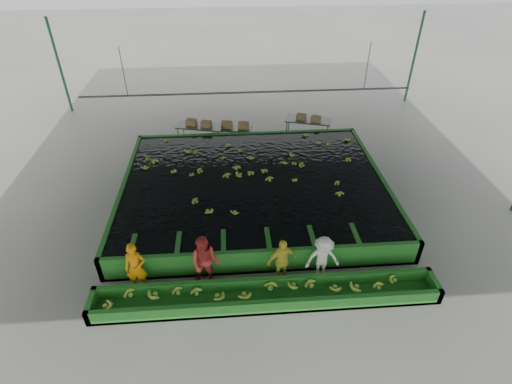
{
  "coord_description": "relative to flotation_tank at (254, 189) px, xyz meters",
  "views": [
    {
      "loc": [
        -0.89,
        -11.2,
        9.28
      ],
      "look_at": [
        0.0,
        0.5,
        1.0
      ],
      "focal_mm": 28.0,
      "sensor_mm": 36.0,
      "label": 1
    }
  ],
  "objects": [
    {
      "name": "ground",
      "position": [
        0.0,
        -1.5,
        -0.45
      ],
      "size": [
        80.0,
        80.0,
        0.0
      ],
      "primitive_type": "plane",
      "color": "gray",
      "rests_on": "ground"
    },
    {
      "name": "shed_roof",
      "position": [
        0.0,
        -1.5,
        4.55
      ],
      "size": [
        20.0,
        22.0,
        0.04
      ],
      "primitive_type": "cube",
      "color": "slate",
      "rests_on": "shed_posts"
    },
    {
      "name": "shed_posts",
      "position": [
        0.0,
        -1.5,
        2.05
      ],
      "size": [
        20.0,
        22.0,
        5.0
      ],
      "primitive_type": null,
      "color": "#266542",
      "rests_on": "ground"
    },
    {
      "name": "flotation_tank",
      "position": [
        0.0,
        0.0,
        0.0
      ],
      "size": [
        10.0,
        8.0,
        0.9
      ],
      "primitive_type": null,
      "color": "#207020",
      "rests_on": "ground"
    },
    {
      "name": "tank_water",
      "position": [
        0.0,
        -0.0,
        0.4
      ],
      "size": [
        9.7,
        7.7,
        0.0
      ],
      "primitive_type": "cube",
      "color": "black",
      "rests_on": "flotation_tank"
    },
    {
      "name": "sorting_trough",
      "position": [
        0.0,
        -5.1,
        -0.2
      ],
      "size": [
        10.0,
        1.0,
        0.5
      ],
      "primitive_type": null,
      "color": "#207020",
      "rests_on": "ground"
    },
    {
      "name": "cableway_rail",
      "position": [
        0.0,
        3.5,
        2.55
      ],
      "size": [
        0.08,
        0.08,
        14.0
      ],
      "primitive_type": "cylinder",
      "color": "#59605B",
      "rests_on": "shed_roof"
    },
    {
      "name": "rail_hanger_left",
      "position": [
        -5.0,
        3.5,
        3.55
      ],
      "size": [
        0.04,
        0.04,
        2.0
      ],
      "primitive_type": "cylinder",
      "color": "#59605B",
      "rests_on": "shed_roof"
    },
    {
      "name": "rail_hanger_right",
      "position": [
        5.0,
        3.5,
        3.55
      ],
      "size": [
        0.04,
        0.04,
        2.0
      ],
      "primitive_type": "cylinder",
      "color": "#59605B",
      "rests_on": "shed_roof"
    },
    {
      "name": "worker_a",
      "position": [
        -3.74,
        -4.3,
        0.39
      ],
      "size": [
        0.62,
        0.41,
        1.69
      ],
      "primitive_type": "imported",
      "rotation": [
        0.0,
        0.0,
        0.01
      ],
      "color": "orange",
      "rests_on": "ground"
    },
    {
      "name": "worker_b",
      "position": [
        -1.74,
        -4.3,
        0.45
      ],
      "size": [
        1.0,
        0.86,
        1.81
      ],
      "primitive_type": "imported",
      "rotation": [
        0.0,
        0.0,
        -0.21
      ],
      "color": "#B5312B",
      "rests_on": "ground"
    },
    {
      "name": "worker_c",
      "position": [
        0.51,
        -4.3,
        0.34
      ],
      "size": [
        1.0,
        0.64,
        1.58
      ],
      "primitive_type": "imported",
      "rotation": [
        0.0,
        0.0,
        0.3
      ],
      "color": "yellow",
      "rests_on": "ground"
    },
    {
      "name": "worker_d",
      "position": [
        1.74,
        -4.3,
        0.34
      ],
      "size": [
        1.04,
        0.61,
        1.58
      ],
      "primitive_type": "imported",
      "rotation": [
        0.0,
        0.0,
        0.02
      ],
      "color": "silver",
      "rests_on": "ground"
    },
    {
      "name": "packing_table_left",
      "position": [
        -2.23,
        4.67,
        0.05
      ],
      "size": [
        2.33,
        1.37,
        0.99
      ],
      "primitive_type": null,
      "rotation": [
        0.0,
        0.0,
        -0.24
      ],
      "color": "#59605B",
      "rests_on": "ground"
    },
    {
      "name": "packing_table_mid",
      "position": [
        -0.69,
        4.61,
        -0.03
      ],
      "size": [
        1.94,
        1.03,
        0.84
      ],
      "primitive_type": null,
      "rotation": [
        0.0,
        0.0,
        -0.17
      ],
      "color": "#59605B",
      "rests_on": "ground"
    },
    {
      "name": "packing_table_right",
      "position": [
        3.0,
        4.93,
        0.05
      ],
      "size": [
        2.34,
        1.46,
        0.99
      ],
      "primitive_type": null,
      "rotation": [
        0.0,
        0.0,
        -0.29
      ],
      "color": "#59605B",
      "rests_on": "ground"
    },
    {
      "name": "box_stack_left",
      "position": [
        -2.27,
        4.65,
        0.54
      ],
      "size": [
        1.25,
        0.71,
        0.26
      ],
      "primitive_type": null,
      "rotation": [
        0.0,
        0.0,
        -0.33
      ],
      "color": "olive",
      "rests_on": "packing_table_left"
    },
    {
      "name": "box_stack_mid",
      "position": [
        -0.56,
        4.6,
        0.39
      ],
      "size": [
        1.36,
        0.58,
        0.28
      ],
      "primitive_type": null,
      "rotation": [
        0.0,
        0.0,
        -0.17
      ],
      "color": "olive",
      "rests_on": "packing_table_mid"
    },
    {
      "name": "box_stack_right",
      "position": [
        2.99,
        4.84,
        0.54
      ],
      "size": [
        1.21,
        0.77,
        0.25
      ],
      "primitive_type": null,
      "rotation": [
        0.0,
        0.0,
        -0.41
      ],
      "color": "olive",
      "rests_on": "packing_table_right"
    },
    {
      "name": "floating_bananas",
      "position": [
        0.0,
        0.8,
        0.4
      ],
      "size": [
        8.94,
        6.1,
        0.12
      ],
      "primitive_type": null,
      "color": "#84B133",
      "rests_on": "tank_water"
    },
    {
      "name": "trough_bananas",
      "position": [
        0.0,
        -5.1,
        -0.05
      ],
      "size": [
        9.61,
        0.64,
        0.13
      ],
      "primitive_type": null,
      "color": "#84B133",
      "rests_on": "sorting_trough"
    }
  ]
}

